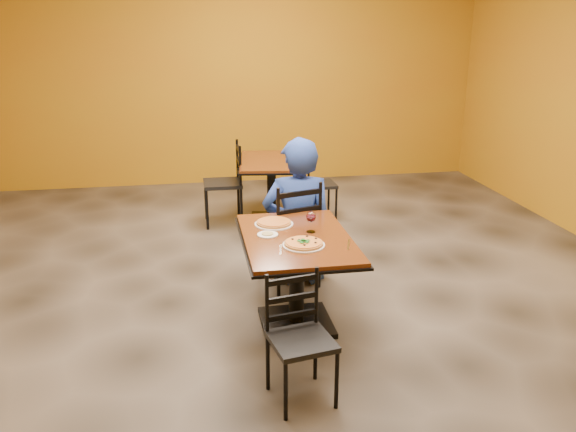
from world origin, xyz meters
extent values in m
cube|color=black|center=(0.00, 0.00, 0.00)|extent=(7.00, 8.00, 0.01)
cube|color=#A67912|center=(0.00, 4.00, 1.50)|extent=(7.00, 0.01, 3.00)
cube|color=#63270F|center=(0.00, -0.50, 0.73)|extent=(0.80, 1.20, 0.03)
cube|color=black|center=(0.00, -0.50, 0.71)|extent=(0.83, 1.23, 0.02)
cylinder|color=black|center=(0.00, -0.50, 0.37)|extent=(0.12, 0.12, 0.66)
cube|color=black|center=(0.00, -0.50, 0.02)|extent=(0.55, 0.55, 0.04)
cube|color=#63270F|center=(0.18, 2.09, 0.74)|extent=(0.85, 1.16, 0.03)
cube|color=black|center=(0.18, 2.09, 0.71)|extent=(0.88, 1.19, 0.02)
cylinder|color=black|center=(0.18, 2.09, 0.37)|extent=(0.11, 0.11, 0.66)
cube|color=black|center=(0.18, 2.09, 0.02)|extent=(0.55, 0.55, 0.04)
imported|color=navy|center=(0.18, 0.38, 0.67)|extent=(0.70, 0.51, 1.34)
cylinder|color=white|center=(0.01, -0.70, 0.76)|extent=(0.31, 0.31, 0.01)
cylinder|color=#9C1D0B|center=(0.01, -0.70, 0.77)|extent=(0.28, 0.28, 0.02)
cylinder|color=white|center=(-0.13, -0.20, 0.76)|extent=(0.31, 0.31, 0.01)
cylinder|color=gold|center=(-0.13, -0.20, 0.77)|extent=(0.28, 0.28, 0.02)
cylinder|color=white|center=(-0.21, -0.44, 0.76)|extent=(0.16, 0.16, 0.01)
cylinder|color=#A58F50|center=(-0.21, -0.44, 0.76)|extent=(0.09, 0.09, 0.01)
cube|color=silver|center=(-0.16, -0.75, 0.75)|extent=(0.05, 0.19, 0.00)
cube|color=silver|center=(0.34, -0.73, 0.75)|extent=(0.08, 0.20, 0.00)
camera|label=1|loc=(-0.78, -4.60, 2.30)|focal=36.63mm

